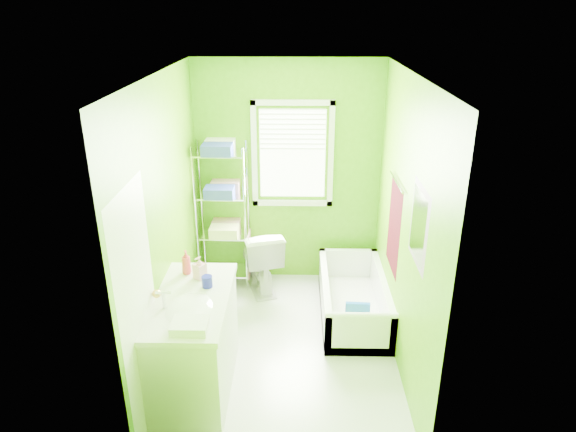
{
  "coord_description": "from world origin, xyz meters",
  "views": [
    {
      "loc": [
        0.11,
        -4.15,
        3.12
      ],
      "look_at": [
        0.02,
        0.25,
        1.29
      ],
      "focal_mm": 32.0,
      "sensor_mm": 36.0,
      "label": 1
    }
  ],
  "objects_px": {
    "bathtub": "(353,304)",
    "toilet": "(260,258)",
    "vanity": "(194,342)",
    "wire_shelf_unit": "(224,200)"
  },
  "relations": [
    {
      "from": "bathtub",
      "to": "toilet",
      "type": "bearing_deg",
      "value": 150.28
    },
    {
      "from": "toilet",
      "to": "vanity",
      "type": "bearing_deg",
      "value": 59.87
    },
    {
      "from": "toilet",
      "to": "wire_shelf_unit",
      "type": "height_order",
      "value": "wire_shelf_unit"
    },
    {
      "from": "bathtub",
      "to": "toilet",
      "type": "distance_m",
      "value": 1.21
    },
    {
      "from": "wire_shelf_unit",
      "to": "toilet",
      "type": "bearing_deg",
      "value": -16.64
    },
    {
      "from": "toilet",
      "to": "wire_shelf_unit",
      "type": "bearing_deg",
      "value": -32.64
    },
    {
      "from": "bathtub",
      "to": "toilet",
      "type": "xyz_separation_m",
      "value": [
        -1.03,
        0.59,
        0.24
      ]
    },
    {
      "from": "bathtub",
      "to": "wire_shelf_unit",
      "type": "height_order",
      "value": "wire_shelf_unit"
    },
    {
      "from": "vanity",
      "to": "wire_shelf_unit",
      "type": "relative_size",
      "value": 0.7
    },
    {
      "from": "toilet",
      "to": "vanity",
      "type": "relative_size",
      "value": 0.64
    }
  ]
}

